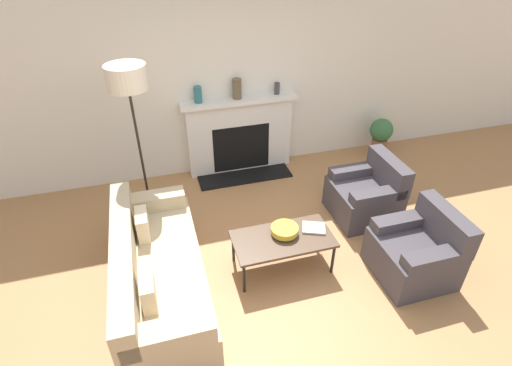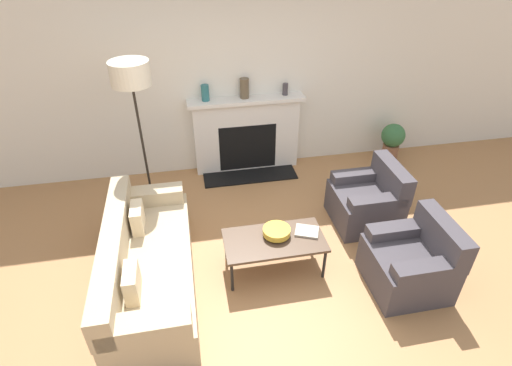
# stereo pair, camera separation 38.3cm
# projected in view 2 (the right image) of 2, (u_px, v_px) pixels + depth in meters

# --- Properties ---
(ground_plane) EXTENTS (18.00, 18.00, 0.00)m
(ground_plane) POSITION_uv_depth(u_px,v_px,m) (273.00, 279.00, 4.29)
(ground_plane) COLOR #A87547
(wall_back) EXTENTS (18.00, 0.06, 2.90)m
(wall_back) POSITION_uv_depth(u_px,v_px,m) (236.00, 73.00, 5.48)
(wall_back) COLOR silver
(wall_back) RESTS_ON ground_plane
(fireplace) EXTENTS (1.65, 0.59, 1.13)m
(fireplace) POSITION_uv_depth(u_px,v_px,m) (247.00, 135.00, 5.88)
(fireplace) COLOR silver
(fireplace) RESTS_ON ground_plane
(couch) EXTENTS (0.82, 2.06, 0.76)m
(couch) POSITION_uv_depth(u_px,v_px,m) (146.00, 265.00, 4.06)
(couch) COLOR tan
(couch) RESTS_ON ground_plane
(armchair_near) EXTENTS (0.76, 0.75, 0.79)m
(armchair_near) POSITION_uv_depth(u_px,v_px,m) (412.00, 262.00, 4.08)
(armchair_near) COLOR #423D42
(armchair_near) RESTS_ON ground_plane
(armchair_far) EXTENTS (0.76, 0.75, 0.79)m
(armchair_far) POSITION_uv_depth(u_px,v_px,m) (368.00, 201.00, 4.95)
(armchair_far) COLOR #423D42
(armchair_far) RESTS_ON ground_plane
(coffee_table) EXTENTS (1.06, 0.55, 0.42)m
(coffee_table) POSITION_uv_depth(u_px,v_px,m) (274.00, 242.00, 4.22)
(coffee_table) COLOR #4C3828
(coffee_table) RESTS_ON ground_plane
(bowl) EXTENTS (0.30, 0.30, 0.09)m
(bowl) POSITION_uv_depth(u_px,v_px,m) (277.00, 231.00, 4.22)
(bowl) COLOR gold
(bowl) RESTS_ON coffee_table
(book) EXTENTS (0.30, 0.28, 0.02)m
(book) POSITION_uv_depth(u_px,v_px,m) (307.00, 231.00, 4.29)
(book) COLOR #B2A893
(book) RESTS_ON coffee_table
(floor_lamp) EXTENTS (0.44, 0.44, 1.95)m
(floor_lamp) POSITION_uv_depth(u_px,v_px,m) (132.00, 84.00, 4.42)
(floor_lamp) COLOR black
(floor_lamp) RESTS_ON ground_plane
(mantel_vase_left) EXTENTS (0.11, 0.11, 0.22)m
(mantel_vase_left) POSITION_uv_depth(u_px,v_px,m) (205.00, 93.00, 5.42)
(mantel_vase_left) COLOR #28666B
(mantel_vase_left) RESTS_ON fireplace
(mantel_vase_center_left) EXTENTS (0.13, 0.13, 0.28)m
(mantel_vase_center_left) POSITION_uv_depth(u_px,v_px,m) (244.00, 88.00, 5.49)
(mantel_vase_center_left) COLOR brown
(mantel_vase_center_left) RESTS_ON fireplace
(mantel_vase_center_right) EXTENTS (0.08, 0.08, 0.17)m
(mantel_vase_center_right) POSITION_uv_depth(u_px,v_px,m) (285.00, 89.00, 5.61)
(mantel_vase_center_right) COLOR #3D383D
(mantel_vase_center_right) RESTS_ON fireplace
(potted_plant) EXTENTS (0.36, 0.36, 0.61)m
(potted_plant) POSITION_uv_depth(u_px,v_px,m) (392.00, 140.00, 6.18)
(potted_plant) COLOR brown
(potted_plant) RESTS_ON ground_plane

